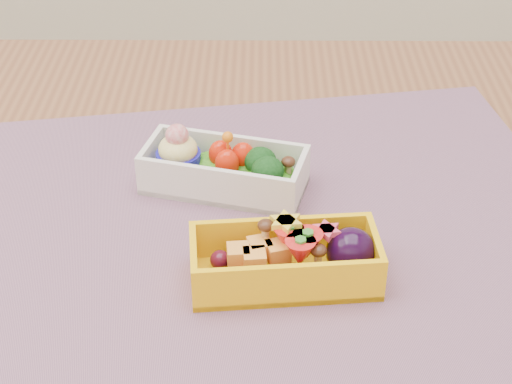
{
  "coord_description": "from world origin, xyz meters",
  "views": [
    {
      "loc": [
        0.01,
        -0.57,
        1.19
      ],
      "look_at": [
        0.01,
        0.01,
        0.79
      ],
      "focal_mm": 58.84,
      "sensor_mm": 36.0,
      "label": 1
    }
  ],
  "objects_px": {
    "placemat": "(247,232)",
    "bento_white": "(223,169)",
    "bento_yellow": "(289,259)",
    "table": "(248,320)"
  },
  "relations": [
    {
      "from": "placemat",
      "to": "bento_white",
      "type": "xyz_separation_m",
      "value": [
        -0.02,
        0.07,
        0.02
      ]
    },
    {
      "from": "bento_yellow",
      "to": "bento_white",
      "type": "bearing_deg",
      "value": 108.09
    },
    {
      "from": "table",
      "to": "bento_yellow",
      "type": "bearing_deg",
      "value": -61.44
    },
    {
      "from": "placemat",
      "to": "bento_white",
      "type": "bearing_deg",
      "value": 108.96
    },
    {
      "from": "bento_white",
      "to": "bento_yellow",
      "type": "xyz_separation_m",
      "value": [
        0.06,
        -0.13,
        0.0
      ]
    },
    {
      "from": "placemat",
      "to": "bento_yellow",
      "type": "height_order",
      "value": "bento_yellow"
    },
    {
      "from": "placemat",
      "to": "bento_white",
      "type": "relative_size",
      "value": 3.7
    },
    {
      "from": "table",
      "to": "placemat",
      "type": "distance_m",
      "value": 0.1
    },
    {
      "from": "table",
      "to": "placemat",
      "type": "height_order",
      "value": "placemat"
    },
    {
      "from": "placemat",
      "to": "bento_yellow",
      "type": "xyz_separation_m",
      "value": [
        0.03,
        -0.06,
        0.02
      ]
    }
  ]
}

